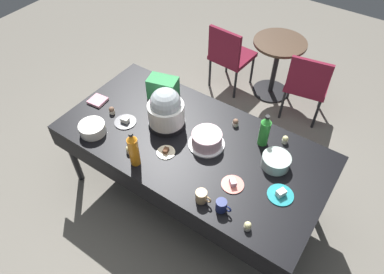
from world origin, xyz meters
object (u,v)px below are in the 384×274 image
frosted_layer_cake (207,139)px  cupcake_vanilla (285,140)px  cupcake_mint (248,226)px  cupcake_lemon (236,122)px  potluck_table (192,146)px  round_cafe_table (277,58)px  slow_cooker (166,110)px  cupcake_cocoa (129,149)px  dessert_plate_teal (281,194)px  maroon_chair_right (307,83)px  dessert_plate_coral (233,184)px  ceramic_snack_bowl (92,128)px  cupcake_rose (112,110)px  maroon_chair_left (229,54)px  soda_bottle_lime_soda (265,131)px  soda_carton (163,88)px  coffee_mug_tan (202,196)px  dessert_plate_cream (166,152)px  soda_bottle_orange_juice (133,150)px  coffee_mug_navy (222,206)px  glass_salad_bowl (276,161)px  dessert_plate_charcoal (125,121)px

frosted_layer_cake → cupcake_vanilla: (0.51, 0.38, -0.03)m
cupcake_mint → cupcake_lemon: bearing=124.2°
potluck_table → round_cafe_table: bearing=91.6°
slow_cooker → cupcake_cocoa: bearing=-97.6°
dessert_plate_teal → round_cafe_table: size_ratio=0.26×
cupcake_vanilla → maroon_chair_right: (-0.21, 1.19, -0.29)m
dessert_plate_coral → ceramic_snack_bowl: bearing=-171.1°
cupcake_rose → maroon_chair_left: (0.21, 1.72, -0.29)m
cupcake_vanilla → cupcake_mint: bearing=-82.3°
soda_bottle_lime_soda → soda_carton: soda_bottle_lime_soda is taller
cupcake_cocoa → coffee_mug_tan: (0.71, -0.05, 0.02)m
dessert_plate_coral → cupcake_cocoa: size_ratio=2.47×
dessert_plate_teal → cupcake_rose: bearing=-178.4°
dessert_plate_cream → soda_bottle_orange_juice: soda_bottle_orange_juice is taller
cupcake_cocoa → coffee_mug_navy: 0.86m
cupcake_mint → cupcake_lemon: 0.96m
cupcake_lemon → ceramic_snack_bowl: bearing=-141.7°
cupcake_rose → coffee_mug_navy: bearing=-12.8°
glass_salad_bowl → cupcake_lemon: (-0.46, 0.20, -0.01)m
cupcake_cocoa → soda_bottle_lime_soda: soda_bottle_lime_soda is taller
dessert_plate_coral → soda_bottle_orange_juice: soda_bottle_orange_juice is taller
glass_salad_bowl → cupcake_lemon: bearing=156.1°
dessert_plate_coral → soda_carton: 1.13m
cupcake_rose → soda_bottle_orange_juice: 0.63m
soda_bottle_lime_soda → maroon_chair_right: bearing=92.8°
dessert_plate_charcoal → coffee_mug_navy: bearing=-13.5°
cupcake_mint → cupcake_cocoa: size_ratio=1.00×
dessert_plate_cream → dessert_plate_charcoal: bearing=171.4°
cupcake_cocoa → potluck_table: bearing=47.7°
cupcake_cocoa → maroon_chair_left: 2.00m
dessert_plate_teal → soda_bottle_lime_soda: soda_bottle_lime_soda is taller
ceramic_snack_bowl → maroon_chair_right: 2.30m
slow_cooker → dessert_plate_teal: bearing=-6.0°
slow_cooker → dessert_plate_cream: size_ratio=2.50×
coffee_mug_tan → maroon_chair_right: maroon_chair_right is taller
dessert_plate_coral → cupcake_mint: bearing=-44.5°
maroon_chair_right → coffee_mug_tan: bearing=-91.2°
cupcake_cocoa → maroon_chair_left: (-0.22, 1.97, -0.29)m
frosted_layer_cake → coffee_mug_navy: size_ratio=2.48×
dessert_plate_teal → glass_salad_bowl: bearing=123.1°
dessert_plate_coral → cupcake_mint: 0.35m
ceramic_snack_bowl → coffee_mug_tan: coffee_mug_tan is taller
cupcake_vanilla → coffee_mug_tan: size_ratio=0.55×
dessert_plate_charcoal → cupcake_cocoa: (0.25, -0.23, 0.02)m
dessert_plate_cream → dessert_plate_coral: bearing=2.8°
cupcake_vanilla → maroon_chair_left: size_ratio=0.08×
coffee_mug_tan → coffee_mug_navy: coffee_mug_tan is taller
potluck_table → soda_bottle_orange_juice: bearing=-118.6°
glass_salad_bowl → dessert_plate_coral: (-0.18, -0.34, -0.03)m
cupcake_lemon → glass_salad_bowl: bearing=-23.9°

